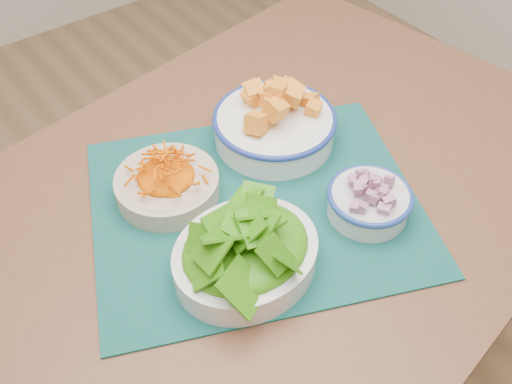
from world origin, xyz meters
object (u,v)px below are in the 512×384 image
lettuce_bowl (246,248)px  squash_bowl (275,117)px  placemat (256,205)px  carrot_bowl (167,181)px  onion_bowl (370,198)px  table (261,230)px

lettuce_bowl → squash_bowl: bearing=42.1°
placemat → carrot_bowl: (-0.10, 0.11, 0.03)m
lettuce_bowl → onion_bowl: lettuce_bowl is taller
onion_bowl → lettuce_bowl: bearing=172.3°
table → onion_bowl: 0.22m
onion_bowl → table: bearing=128.2°
squash_bowl → onion_bowl: 0.23m
table → onion_bowl: onion_bowl is taller
placemat → carrot_bowl: carrot_bowl is taller
onion_bowl → placemat: bearing=137.5°
carrot_bowl → lettuce_bowl: 0.20m
placemat → onion_bowl: bearing=-19.1°
squash_bowl → table: bearing=-137.0°
squash_bowl → placemat: bearing=-138.8°
table → onion_bowl: (0.11, -0.14, 0.13)m
placemat → squash_bowl: size_ratio=1.95×
onion_bowl → squash_bowl: bearing=92.2°
table → carrot_bowl: size_ratio=6.14×
carrot_bowl → onion_bowl: onion_bowl is taller
carrot_bowl → squash_bowl: bearing=0.2°
carrot_bowl → table: bearing=-36.1°
placemat → lettuce_bowl: bearing=-110.5°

